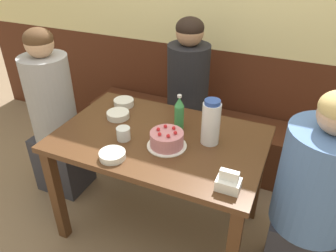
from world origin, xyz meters
TOP-DOWN VIEW (x-y plane):
  - ground_plane at (0.00, 0.00)m, footprint 12.00×12.00m
  - back_wall at (0.00, 1.05)m, footprint 4.80×0.04m
  - bench_seat at (0.00, 0.83)m, footprint 1.99×0.38m
  - dining_table at (0.00, 0.00)m, footprint 1.19×0.77m
  - birthday_cake at (0.08, -0.07)m, footprint 0.22×0.22m
  - water_pitcher at (0.28, 0.06)m, footprint 0.10×0.10m
  - soju_bottle at (0.06, 0.13)m, footprint 0.06×0.06m
  - napkin_holder at (0.47, -0.27)m, footprint 0.11×0.08m
  - bowl_soup_white at (-0.14, -0.28)m, footprint 0.14×0.14m
  - bowl_rice_small at (-0.33, 0.09)m, footprint 0.14×0.14m
  - bowl_side_dish at (-0.38, 0.25)m, footprint 0.13×0.13m
  - glass_water_tall at (-0.17, -0.11)m, footprint 0.08×0.08m
  - person_teal_shirt at (0.86, -0.04)m, footprint 0.39×0.39m
  - person_pale_blue_shirt at (-0.07, 0.64)m, footprint 0.30×0.34m
  - person_grey_tee at (-0.86, 0.08)m, footprint 0.34×0.31m

SIDE VIEW (x-z plane):
  - ground_plane at x=0.00m, z-range 0.00..0.00m
  - bench_seat at x=0.00m, z-range 0.00..0.42m
  - person_grey_tee at x=-0.86m, z-range -0.04..1.19m
  - person_pale_blue_shirt at x=-0.07m, z-range -0.04..1.21m
  - person_teal_shirt at x=0.86m, z-range 0.00..1.18m
  - dining_table at x=0.00m, z-range 0.26..0.98m
  - bowl_soup_white at x=-0.14m, z-range 0.72..0.76m
  - bowl_rice_small at x=-0.33m, z-range 0.72..0.76m
  - bowl_side_dish at x=-0.38m, z-range 0.72..0.76m
  - glass_water_tall at x=-0.17m, z-range 0.72..0.79m
  - napkin_holder at x=0.47m, z-range 0.71..0.81m
  - birthday_cake at x=0.08m, z-range 0.71..0.82m
  - soju_bottle at x=0.06m, z-range 0.72..0.93m
  - water_pitcher at x=0.28m, z-range 0.72..0.98m
  - back_wall at x=0.00m, z-range 0.00..2.50m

